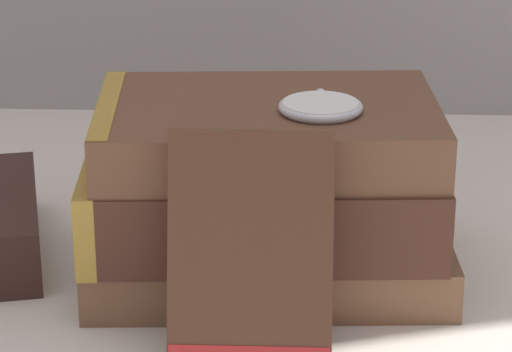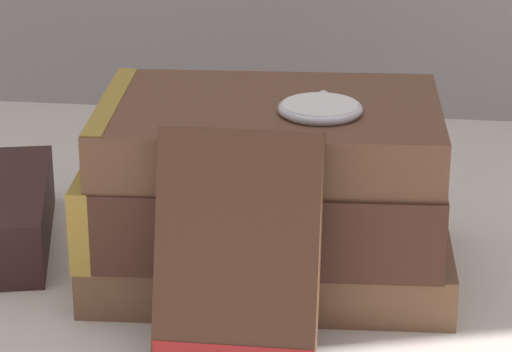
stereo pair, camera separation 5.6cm
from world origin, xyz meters
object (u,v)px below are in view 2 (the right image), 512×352
Objects in this scene: book_flat_middle at (255,193)px; book_leaning_front at (238,257)px; book_flat_top at (260,131)px; reading_glasses at (187,178)px; pocket_watch at (320,109)px; book_flat_bottom at (262,249)px.

book_flat_middle is 0.10m from book_leaning_front.
reading_glasses is (-0.07, 0.15, -0.09)m from book_flat_top.
pocket_watch is (0.04, -0.01, 0.02)m from book_flat_top.
book_flat_middle is at bearing -73.05° from reading_glasses.
pocket_watch is at bearing -25.10° from book_flat_middle.
book_flat_middle is at bearing -130.32° from book_flat_bottom.
reading_glasses is (-0.07, 0.15, -0.05)m from book_flat_middle.
book_flat_bottom is 0.08m from book_flat_top.
book_flat_bottom is at bearing 84.16° from book_flat_top.
book_flat_bottom is 1.04× the size of book_flat_middle.
book_flat_top reaches higher than reading_glasses.
reading_glasses is at bearing 123.34° from pocket_watch.
book_flat_middle is 0.17m from reading_glasses.
book_leaning_front is (0.00, -0.10, 0.00)m from book_flat_middle.
pocket_watch reaches higher than book_flat_top.
book_leaning_front is at bearing -93.58° from book_flat_bottom.
book_flat_top is at bearing -95.38° from book_flat_bottom.
pocket_watch is (0.04, -0.02, 0.10)m from book_flat_bottom.
book_flat_bottom reaches higher than reading_glasses.
book_leaning_front reaches higher than book_flat_top.
book_flat_top reaches higher than book_flat_bottom.
book_leaning_front reaches higher than book_flat_bottom.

